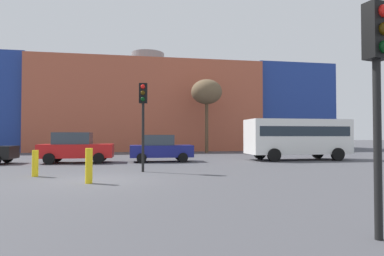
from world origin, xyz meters
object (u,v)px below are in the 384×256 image
(parked_car_3, at_px, (160,148))
(traffic_light_island, at_px, (143,107))
(traffic_light_near_right, at_px, (378,64))
(bollard_yellow_0, at_px, (89,166))
(bare_tree_0, at_px, (207,93))
(white_bus, at_px, (297,136))
(bollard_yellow_1, at_px, (35,163))
(parked_car_2, at_px, (76,148))

(parked_car_3, xyz_separation_m, traffic_light_island, (-1.20, -5.58, 2.10))
(traffic_light_near_right, distance_m, bollard_yellow_0, 9.01)
(traffic_light_near_right, distance_m, traffic_light_island, 10.70)
(traffic_light_island, height_order, bare_tree_0, bare_tree_0)
(traffic_light_near_right, relative_size, bollard_yellow_0, 3.11)
(white_bus, distance_m, bare_tree_0, 11.51)
(parked_car_3, bearing_deg, bollard_yellow_0, -109.42)
(parked_car_3, relative_size, traffic_light_near_right, 1.04)
(white_bus, relative_size, bollard_yellow_1, 6.47)
(traffic_light_island, xyz_separation_m, bollard_yellow_1, (-4.26, -0.92, -2.42))
(parked_car_3, height_order, traffic_light_near_right, traffic_light_near_right)
(parked_car_2, xyz_separation_m, traffic_light_island, (3.87, -5.58, 2.03))
(parked_car_2, xyz_separation_m, white_bus, (14.28, -0.14, 0.71))
(parked_car_3, xyz_separation_m, bollard_yellow_0, (-3.09, -8.76, -0.24))
(white_bus, xyz_separation_m, bollard_yellow_1, (-14.67, -6.36, -1.10))
(traffic_light_near_right, distance_m, bollard_yellow_1, 12.21)
(white_bus, relative_size, bollard_yellow_0, 5.69)
(parked_car_3, distance_m, white_bus, 9.24)
(parked_car_3, distance_m, bollard_yellow_0, 9.29)
(white_bus, height_order, traffic_light_near_right, traffic_light_near_right)
(white_bus, relative_size, traffic_light_island, 1.70)
(traffic_light_near_right, bearing_deg, bollard_yellow_1, -153.11)
(white_bus, xyz_separation_m, bare_tree_0, (-4.05, 9.94, 4.17))
(traffic_light_island, bearing_deg, traffic_light_near_right, 26.36)
(parked_car_2, bearing_deg, white_bus, -0.56)
(white_bus, bearing_deg, parked_car_3, 179.14)
(traffic_light_island, height_order, bollard_yellow_0, traffic_light_island)
(parked_car_2, distance_m, traffic_light_near_right, 17.42)
(traffic_light_island, xyz_separation_m, bare_tree_0, (6.36, 15.37, 2.85))
(parked_car_2, xyz_separation_m, traffic_light_near_right, (7.31, -15.70, 1.83))
(parked_car_2, bearing_deg, traffic_light_island, -55.25)
(parked_car_3, distance_m, traffic_light_near_right, 15.98)
(bollard_yellow_1, bearing_deg, white_bus, 23.43)
(parked_car_2, relative_size, traffic_light_near_right, 1.13)
(parked_car_3, height_order, bollard_yellow_1, parked_car_3)
(bollard_yellow_0, bearing_deg, parked_car_3, 70.58)
(parked_car_2, xyz_separation_m, parked_car_3, (5.07, -0.00, -0.07))
(traffic_light_near_right, bearing_deg, white_bus, 142.84)
(traffic_light_island, bearing_deg, bollard_yellow_0, -23.05)
(parked_car_3, xyz_separation_m, bare_tree_0, (5.16, 9.80, 4.96))
(parked_car_2, xyz_separation_m, bollard_yellow_0, (1.99, -8.76, -0.31))
(white_bus, distance_m, traffic_light_island, 11.82)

